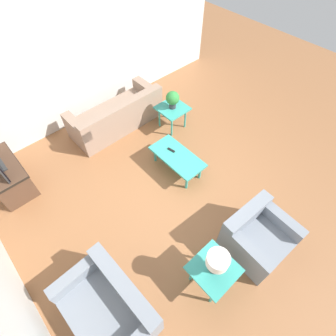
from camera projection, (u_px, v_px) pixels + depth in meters
ground_plane at (182, 186)px, 5.02m from camera, size 14.00×14.00×0.00m
wall_right at (81, 57)px, 5.37m from camera, size 0.12×7.20×2.70m
sofa at (117, 116)px, 5.84m from camera, size 0.86×2.07×0.76m
armchair at (257, 236)px, 4.09m from camera, size 0.91×0.97×0.72m
loveseat at (109, 308)px, 3.48m from camera, size 1.33×0.91×0.72m
coffee_table at (177, 157)px, 5.01m from camera, size 1.09×0.54×0.40m
side_table_plant at (172, 110)px, 5.69m from camera, size 0.60×0.60×0.54m
side_table_lamp at (213, 270)px, 3.60m from camera, size 0.60×0.60×0.54m
tv_stand_chest at (7, 176)px, 4.80m from camera, size 1.10×0.59×0.58m
potted_plant at (173, 99)px, 5.45m from camera, size 0.29×0.29×0.39m
table_lamp at (217, 262)px, 3.32m from camera, size 0.30×0.30×0.43m
remote_control at (171, 150)px, 5.05m from camera, size 0.16×0.07×0.02m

